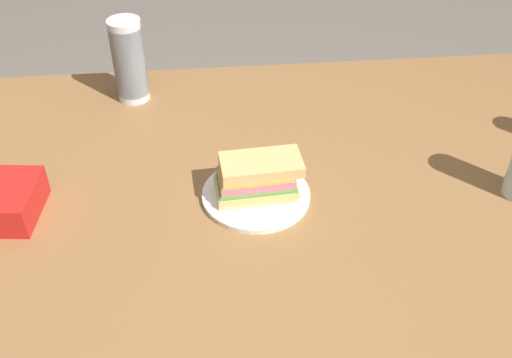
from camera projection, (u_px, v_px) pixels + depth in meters
The scene contains 4 objects.
dining_table at pixel (225, 215), 1.35m from camera, with size 1.85×1.11×0.75m.
paper_plate at pixel (256, 195), 1.28m from camera, with size 0.23×0.23×0.01m, color white.
sandwich at pixel (258, 177), 1.25m from camera, with size 0.19×0.11×0.08m.
plastic_cup_stack at pixel (129, 61), 1.53m from camera, with size 0.08×0.08×0.22m.
Camera 1 is at (-0.03, -1.00, 1.59)m, focal length 41.69 mm.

